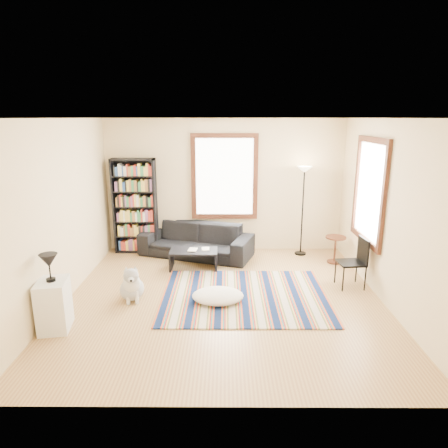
{
  "coord_description": "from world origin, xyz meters",
  "views": [
    {
      "loc": [
        0.03,
        -5.89,
        2.81
      ],
      "look_at": [
        0.0,
        0.5,
        1.1
      ],
      "focal_mm": 32.0,
      "sensor_mm": 36.0,
      "label": 1
    }
  ],
  "objects_px": {
    "floor_cushion": "(218,296)",
    "floor_lamp": "(302,211)",
    "coffee_table": "(194,259)",
    "sofa": "(196,240)",
    "dog": "(132,282)",
    "bookshelf": "(135,206)",
    "folding_chair": "(351,263)",
    "white_cabinet": "(54,305)",
    "side_table": "(335,250)"
  },
  "relations": [
    {
      "from": "floor_cushion",
      "to": "floor_lamp",
      "type": "distance_m",
      "value": 2.97
    },
    {
      "from": "coffee_table",
      "to": "sofa",
      "type": "bearing_deg",
      "value": 90.43
    },
    {
      "from": "floor_cushion",
      "to": "dog",
      "type": "height_order",
      "value": "dog"
    },
    {
      "from": "bookshelf",
      "to": "floor_cushion",
      "type": "height_order",
      "value": "bookshelf"
    },
    {
      "from": "floor_lamp",
      "to": "folding_chair",
      "type": "bearing_deg",
      "value": -72.36
    },
    {
      "from": "floor_cushion",
      "to": "floor_lamp",
      "type": "bearing_deg",
      "value": 53.18
    },
    {
      "from": "white_cabinet",
      "to": "floor_cushion",
      "type": "bearing_deg",
      "value": 10.93
    },
    {
      "from": "side_table",
      "to": "dog",
      "type": "xyz_separation_m",
      "value": [
        -3.66,
        -1.69,
        0.02
      ]
    },
    {
      "from": "bookshelf",
      "to": "floor_cushion",
      "type": "distance_m",
      "value": 3.17
    },
    {
      "from": "floor_cushion",
      "to": "side_table",
      "type": "xyz_separation_m",
      "value": [
        2.29,
        1.77,
        0.17
      ]
    },
    {
      "from": "white_cabinet",
      "to": "coffee_table",
      "type": "bearing_deg",
      "value": 43.46
    },
    {
      "from": "bookshelf",
      "to": "floor_lamp",
      "type": "distance_m",
      "value": 3.51
    },
    {
      "from": "folding_chair",
      "to": "white_cabinet",
      "type": "bearing_deg",
      "value": -167.92
    },
    {
      "from": "bookshelf",
      "to": "floor_lamp",
      "type": "height_order",
      "value": "bookshelf"
    },
    {
      "from": "side_table",
      "to": "sofa",
      "type": "bearing_deg",
      "value": 171.63
    },
    {
      "from": "sofa",
      "to": "bookshelf",
      "type": "bearing_deg",
      "value": -173.15
    },
    {
      "from": "floor_cushion",
      "to": "folding_chair",
      "type": "height_order",
      "value": "folding_chair"
    },
    {
      "from": "floor_lamp",
      "to": "floor_cushion",
      "type": "bearing_deg",
      "value": -126.82
    },
    {
      "from": "side_table",
      "to": "white_cabinet",
      "type": "bearing_deg",
      "value": -149.96
    },
    {
      "from": "bookshelf",
      "to": "floor_lamp",
      "type": "relative_size",
      "value": 1.08
    },
    {
      "from": "folding_chair",
      "to": "dog",
      "type": "height_order",
      "value": "folding_chair"
    },
    {
      "from": "white_cabinet",
      "to": "dog",
      "type": "xyz_separation_m",
      "value": [
        0.84,
        0.91,
        -0.06
      ]
    },
    {
      "from": "side_table",
      "to": "dog",
      "type": "bearing_deg",
      "value": -155.24
    },
    {
      "from": "side_table",
      "to": "floor_lamp",
      "type": "bearing_deg",
      "value": 138.89
    },
    {
      "from": "folding_chair",
      "to": "dog",
      "type": "relative_size",
      "value": 1.46
    },
    {
      "from": "floor_cushion",
      "to": "floor_lamp",
      "type": "xyz_separation_m",
      "value": [
        1.71,
        2.28,
        0.83
      ]
    },
    {
      "from": "bookshelf",
      "to": "folding_chair",
      "type": "xyz_separation_m",
      "value": [
        4.04,
        -1.85,
        -0.57
      ]
    },
    {
      "from": "floor_lamp",
      "to": "dog",
      "type": "bearing_deg",
      "value": -144.43
    },
    {
      "from": "bookshelf",
      "to": "white_cabinet",
      "type": "xyz_separation_m",
      "value": [
        -0.41,
        -3.28,
        -0.65
      ]
    },
    {
      "from": "sofa",
      "to": "bookshelf",
      "type": "height_order",
      "value": "bookshelf"
    },
    {
      "from": "sofa",
      "to": "white_cabinet",
      "type": "height_order",
      "value": "white_cabinet"
    },
    {
      "from": "sofa",
      "to": "coffee_table",
      "type": "bearing_deg",
      "value": -70.96
    },
    {
      "from": "white_cabinet",
      "to": "dog",
      "type": "bearing_deg",
      "value": 37.68
    },
    {
      "from": "floor_cushion",
      "to": "white_cabinet",
      "type": "xyz_separation_m",
      "value": [
        -2.21,
        -0.83,
        0.25
      ]
    },
    {
      "from": "floor_lamp",
      "to": "white_cabinet",
      "type": "bearing_deg",
      "value": -141.52
    },
    {
      "from": "floor_cushion",
      "to": "white_cabinet",
      "type": "relative_size",
      "value": 1.16
    },
    {
      "from": "folding_chair",
      "to": "white_cabinet",
      "type": "relative_size",
      "value": 1.23
    },
    {
      "from": "white_cabinet",
      "to": "folding_chair",
      "type": "bearing_deg",
      "value": 8.14
    },
    {
      "from": "sofa",
      "to": "folding_chair",
      "type": "distance_m",
      "value": 3.16
    },
    {
      "from": "coffee_table",
      "to": "folding_chair",
      "type": "distance_m",
      "value": 2.88
    },
    {
      "from": "coffee_table",
      "to": "white_cabinet",
      "type": "bearing_deg",
      "value": -126.86
    },
    {
      "from": "sofa",
      "to": "floor_cushion",
      "type": "bearing_deg",
      "value": -58.62
    },
    {
      "from": "bookshelf",
      "to": "coffee_table",
      "type": "xyz_separation_m",
      "value": [
        1.3,
        -0.99,
        -0.82
      ]
    },
    {
      "from": "bookshelf",
      "to": "folding_chair",
      "type": "distance_m",
      "value": 4.48
    },
    {
      "from": "floor_cushion",
      "to": "sofa",
      "type": "bearing_deg",
      "value": 102.78
    },
    {
      "from": "coffee_table",
      "to": "floor_lamp",
      "type": "relative_size",
      "value": 0.48
    },
    {
      "from": "coffee_table",
      "to": "floor_cushion",
      "type": "distance_m",
      "value": 1.54
    },
    {
      "from": "side_table",
      "to": "folding_chair",
      "type": "xyz_separation_m",
      "value": [
        -0.05,
        -1.17,
        0.16
      ]
    },
    {
      "from": "coffee_table",
      "to": "side_table",
      "type": "relative_size",
      "value": 1.67
    },
    {
      "from": "side_table",
      "to": "folding_chair",
      "type": "relative_size",
      "value": 0.63
    }
  ]
}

